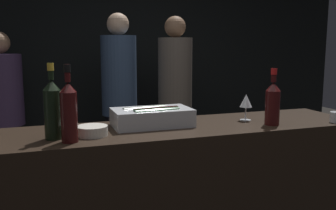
# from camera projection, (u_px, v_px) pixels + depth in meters

# --- Properties ---
(wall_back_chalkboard) EXTENTS (6.40, 0.06, 2.80)m
(wall_back_chalkboard) POSITION_uv_depth(u_px,v_px,m) (100.00, 55.00, 4.31)
(wall_back_chalkboard) COLOR black
(wall_back_chalkboard) RESTS_ON ground_plane
(ice_bin_with_bottles) EXTENTS (0.44, 0.25, 0.11)m
(ice_bin_with_bottles) POSITION_uv_depth(u_px,v_px,m) (152.00, 116.00, 2.11)
(ice_bin_with_bottles) COLOR #B7BABF
(ice_bin_with_bottles) RESTS_ON bar_counter
(bowl_white) EXTENTS (0.16, 0.16, 0.05)m
(bowl_white) POSITION_uv_depth(u_px,v_px,m) (92.00, 130.00, 1.88)
(bowl_white) COLOR silver
(bowl_white) RESTS_ON bar_counter
(wine_glass) EXTENTS (0.07, 0.07, 0.16)m
(wine_glass) POSITION_uv_depth(u_px,v_px,m) (246.00, 102.00, 2.25)
(wine_glass) COLOR silver
(wine_glass) RESTS_ON bar_counter
(candle_votive) EXTENTS (0.08, 0.08, 0.06)m
(candle_votive) POSITION_uv_depth(u_px,v_px,m) (336.00, 117.00, 2.21)
(candle_votive) COLOR silver
(candle_votive) RESTS_ON bar_counter
(champagne_bottle) EXTENTS (0.08, 0.08, 0.37)m
(champagne_bottle) POSITION_uv_depth(u_px,v_px,m) (52.00, 108.00, 1.79)
(champagne_bottle) COLOR black
(champagne_bottle) RESTS_ON bar_counter
(red_wine_bottle_tall) EXTENTS (0.08, 0.08, 0.32)m
(red_wine_bottle_tall) POSITION_uv_depth(u_px,v_px,m) (273.00, 102.00, 2.13)
(red_wine_bottle_tall) COLOR #380F0F
(red_wine_bottle_tall) RESTS_ON bar_counter
(red_wine_bottle_black_foil) EXTENTS (0.08, 0.08, 0.36)m
(red_wine_bottle_black_foil) POSITION_uv_depth(u_px,v_px,m) (69.00, 110.00, 1.74)
(red_wine_bottle_black_foil) COLOR #380F0F
(red_wine_bottle_black_foil) RESTS_ON bar_counter
(person_in_hoodie) EXTENTS (0.34, 0.34, 1.80)m
(person_in_hoodie) POSITION_uv_depth(u_px,v_px,m) (175.00, 96.00, 3.78)
(person_in_hoodie) COLOR black
(person_in_hoodie) RESTS_ON ground_plane
(person_blond_tee) EXTENTS (0.39, 0.39, 1.64)m
(person_blond_tee) POSITION_uv_depth(u_px,v_px,m) (3.00, 108.00, 3.64)
(person_blond_tee) COLOR black
(person_blond_tee) RESTS_ON ground_plane
(person_grey_polo) EXTENTS (0.34, 0.34, 1.82)m
(person_grey_polo) POSITION_uv_depth(u_px,v_px,m) (119.00, 96.00, 3.64)
(person_grey_polo) COLOR black
(person_grey_polo) RESTS_ON ground_plane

